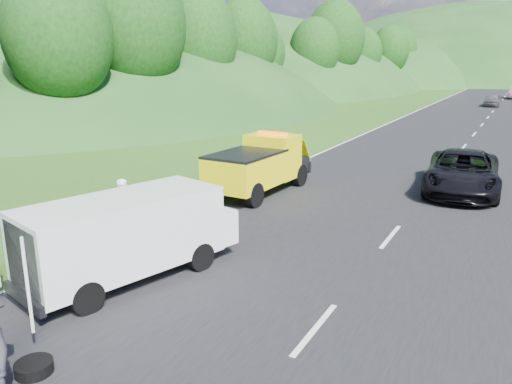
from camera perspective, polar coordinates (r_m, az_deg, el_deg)
The scene contains 13 objects.
ground at distance 13.05m, azimuth -2.30°, elevation -8.36°, with size 320.00×320.00×0.00m, color #38661E.
road_surface at distance 50.64m, azimuth 24.98°, elevation 7.73°, with size 14.00×200.00×0.02m, color black.
tree_line_left at distance 74.83m, azimuth 8.92°, elevation 10.81°, with size 14.00×140.00×14.00m, color #275A1A, non-canonical shape.
tow_truck at distance 19.67m, azimuth 0.45°, elevation 3.13°, with size 2.26×5.48×2.32m.
white_van at distance 12.25m, azimuth -14.30°, elevation -4.57°, with size 3.92×6.23×2.06m.
woman at distance 15.36m, azimuth -14.47°, elevation -5.18°, with size 0.66×0.48×1.80m, color white.
child at distance 13.91m, azimuth -13.41°, elevation -7.27°, with size 0.53×0.41×1.08m, color tan.
suitcase at distance 16.51m, azimuth -14.71°, elevation -2.75°, with size 0.35×0.20×0.57m, color #5B5A44.
spare_tire at distance 9.75m, azimuth -23.96°, elevation -18.45°, with size 0.63×0.63×0.20m, color black.
passing_suv at distance 21.62m, azimuth 22.31°, elevation -0.01°, with size 2.70×5.85×1.63m, color black.
dist_car_a at distance 62.96m, azimuth 25.33°, elevation 8.83°, with size 1.62×4.02×1.37m, color #444246.
dist_car_c at distance 106.22m, azimuth 26.52°, elevation 10.63°, with size 1.91×4.70×1.36m, color #A25166.
dist_car_d at distance 123.39m, azimuth 27.11°, elevation 10.95°, with size 1.62×4.02×1.37m, color brown.
Camera 1 is at (6.17, -10.28, 5.16)m, focal length 35.00 mm.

